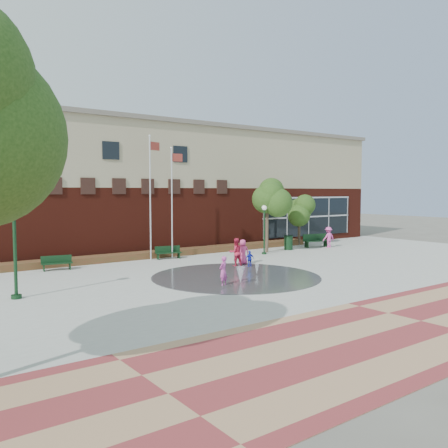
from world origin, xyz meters
TOP-DOWN VIEW (x-y plane):
  - ground at (0.00, 0.00)m, footprint 120.00×120.00m
  - plaza_concrete at (0.00, 4.00)m, footprint 46.00×18.00m
  - paver_band at (0.00, -7.00)m, footprint 46.00×6.00m
  - splash_pad at (0.00, 3.00)m, footprint 8.40×8.40m
  - library_building at (0.00, 17.48)m, footprint 44.40×10.40m
  - flower_bed at (0.00, 11.60)m, footprint 26.00×1.20m
  - flagpole_left at (-0.68, 10.73)m, footprint 0.88×0.32m
  - flagpole_right at (0.67, 10.41)m, footprint 0.87×0.14m
  - lamp_left at (-9.99, 4.32)m, footprint 0.45×0.45m
  - lamp_right at (6.70, 8.55)m, footprint 0.35×0.35m
  - bench_left at (-6.63, 10.22)m, footprint 1.65×0.71m
  - bench_mid at (0.35, 10.42)m, footprint 1.70×0.79m
  - bench_right at (12.51, 9.25)m, footprint 2.09×1.06m
  - trash_can at (9.70, 9.33)m, footprint 0.65×0.65m
  - tree_mid at (7.48, 9.18)m, footprint 3.16×3.16m
  - tree_small_right at (12.50, 11.04)m, footprint 2.27×2.27m
  - water_jet_a at (-0.96, 1.40)m, footprint 0.40×0.40m
  - water_jet_b at (1.23, 2.83)m, footprint 0.23×0.23m
  - child_splash at (-1.79, 1.61)m, footprint 0.58×0.49m
  - adult_red at (2.04, 5.66)m, footprint 0.90×0.77m
  - adult_pink at (2.79, 5.96)m, footprint 0.86×0.75m
  - child_blue at (2.51, 4.97)m, footprint 0.57×0.29m
  - person_bench at (13.14, 8.57)m, footprint 1.08×0.71m

SIDE VIEW (x-z plane):
  - ground at x=0.00m, z-range 0.00..0.00m
  - flower_bed at x=0.00m, z-range -0.20..0.20m
  - water_jet_a at x=-0.96m, z-range -0.39..0.39m
  - water_jet_b at x=1.23m, z-range -0.26..0.26m
  - plaza_concrete at x=0.00m, z-range 0.00..0.01m
  - paver_band at x=0.00m, z-range 0.00..0.01m
  - splash_pad at x=0.00m, z-range 0.00..0.01m
  - bench_left at x=-6.63m, z-range -0.14..0.66m
  - bench_mid at x=0.35m, z-range -0.15..0.68m
  - bench_right at x=12.51m, z-range -0.18..0.83m
  - child_blue at x=2.51m, z-range 0.00..0.94m
  - trash_can at x=9.70m, z-range 0.01..1.08m
  - child_splash at x=-1.79m, z-range 0.00..1.35m
  - adult_pink at x=2.79m, z-range 0.00..1.48m
  - person_bench at x=13.14m, z-range 0.00..1.58m
  - adult_red at x=2.04m, z-range 0.00..1.61m
  - lamp_right at x=6.70m, z-range 0.41..3.76m
  - lamp_left at x=-9.99m, z-range 0.51..4.73m
  - tree_small_right at x=12.50m, z-range 0.89..4.76m
  - tree_mid at x=7.48m, z-range 1.22..6.55m
  - flagpole_right at x=0.67m, z-range 0.41..7.45m
  - flagpole_left at x=-0.68m, z-range 0.44..8.17m
  - library_building at x=0.00m, z-range 0.04..9.24m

